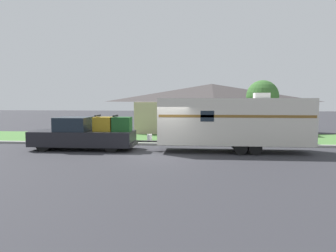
% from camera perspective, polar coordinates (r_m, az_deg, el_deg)
% --- Properties ---
extents(ground_plane, '(120.00, 120.00, 0.00)m').
position_cam_1_polar(ground_plane, '(16.89, -0.69, -5.21)').
color(ground_plane, '#2D2D33').
extents(curb_strip, '(80.00, 0.30, 0.14)m').
position_cam_1_polar(curb_strip, '(20.56, 0.38, -3.19)').
color(curb_strip, '#999993').
rests_on(curb_strip, ground_plane).
extents(lawn_strip, '(80.00, 7.00, 0.03)m').
position_cam_1_polar(lawn_strip, '(24.18, 1.11, -2.11)').
color(lawn_strip, '#477538').
rests_on(lawn_strip, ground_plane).
extents(house_across_street, '(13.83, 6.76, 4.22)m').
position_cam_1_polar(house_across_street, '(29.42, 7.59, 3.33)').
color(house_across_street, tan).
rests_on(house_across_street, ground_plane).
extents(pickup_truck, '(5.95, 2.02, 2.00)m').
position_cam_1_polar(pickup_truck, '(19.40, -14.35, -1.44)').
color(pickup_truck, black).
rests_on(pickup_truck, ground_plane).
extents(travel_trailer, '(9.46, 2.29, 3.24)m').
position_cam_1_polar(travel_trailer, '(18.31, 11.38, 0.87)').
color(travel_trailer, black).
rests_on(travel_trailer, ground_plane).
extents(mailbox, '(0.48, 0.20, 1.28)m').
position_cam_1_polar(mailbox, '(21.41, 16.29, -0.60)').
color(mailbox, brown).
rests_on(mailbox, ground_plane).
extents(tree_in_yard, '(2.18, 2.18, 4.17)m').
position_cam_1_polar(tree_in_yard, '(23.16, 16.12, 4.94)').
color(tree_in_yard, brown).
rests_on(tree_in_yard, ground_plane).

